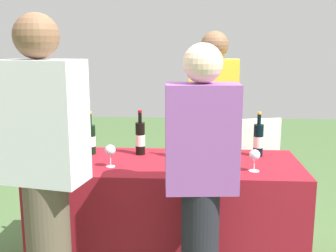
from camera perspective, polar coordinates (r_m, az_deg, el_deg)
tasting_table at (r=2.96m, az=0.00°, el=-12.07°), size 1.80×0.73×0.76m
wine_bottle_0 at (r=3.04m, az=-13.76°, el=-2.13°), size 0.08×0.08×0.30m
wine_bottle_1 at (r=3.06m, az=-10.70°, el=-1.78°), size 0.07×0.07×0.32m
wine_bottle_2 at (r=3.00m, az=-3.87°, el=-1.68°), size 0.07×0.07×0.33m
wine_bottle_3 at (r=2.89m, az=2.03°, el=-2.10°), size 0.07×0.07×0.34m
wine_bottle_4 at (r=2.98m, az=6.11°, el=-1.76°), size 0.07×0.07×0.33m
wine_bottle_5 at (r=3.02m, az=12.40°, el=-1.88°), size 0.07×0.07×0.32m
wine_glass_0 at (r=2.71m, az=-8.01°, el=-3.42°), size 0.07×0.07×0.15m
wine_glass_1 at (r=2.73m, az=4.39°, el=-3.44°), size 0.07×0.07×0.14m
wine_glass_2 at (r=2.64m, az=8.27°, el=-4.15°), size 0.06×0.06×0.13m
wine_glass_3 at (r=2.65m, az=11.91°, el=-4.08°), size 0.07×0.07×0.14m
server_pouring at (r=3.42m, az=6.25°, el=0.19°), size 0.41×0.24×1.66m
guest_0 at (r=2.26m, az=-16.79°, el=-5.50°), size 0.47×0.32×1.71m
guest_1 at (r=2.26m, az=4.59°, el=-7.08°), size 0.40×0.24×1.57m
menu_board at (r=3.73m, az=11.20°, el=-6.03°), size 0.54×0.16×0.92m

